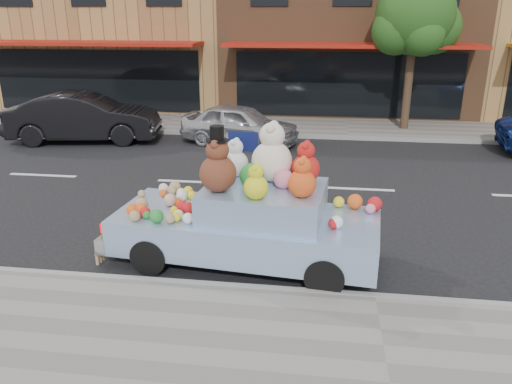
% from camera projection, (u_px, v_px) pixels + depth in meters
% --- Properties ---
extents(ground, '(120.00, 120.00, 0.00)m').
position_uv_depth(ground, '(356.00, 189.00, 11.92)').
color(ground, black).
rests_on(ground, ground).
extents(near_sidewalk, '(60.00, 3.00, 0.12)m').
position_uv_depth(near_sidewalk, '(386.00, 367.00, 5.84)').
color(near_sidewalk, gray).
rests_on(near_sidewalk, ground).
extents(far_sidewalk, '(60.00, 3.00, 0.12)m').
position_uv_depth(far_sidewalk, '(346.00, 128.00, 17.96)').
color(far_sidewalk, gray).
rests_on(far_sidewalk, ground).
extents(near_kerb, '(60.00, 0.12, 0.13)m').
position_uv_depth(near_kerb, '(375.00, 298.00, 7.24)').
color(near_kerb, gray).
rests_on(near_kerb, ground).
extents(far_kerb, '(60.00, 0.12, 0.13)m').
position_uv_depth(far_kerb, '(348.00, 138.00, 16.56)').
color(far_kerb, gray).
rests_on(far_kerb, ground).
extents(storefront_left, '(10.00, 9.80, 7.30)m').
position_uv_depth(storefront_left, '(129.00, 20.00, 23.11)').
color(storefront_left, '#AA7F47').
rests_on(storefront_left, ground).
extents(storefront_mid, '(10.00, 9.80, 7.30)m').
position_uv_depth(storefront_mid, '(347.00, 21.00, 21.85)').
color(storefront_mid, brown).
rests_on(storefront_mid, ground).
extents(street_tree, '(3.00, 2.70, 5.22)m').
position_uv_depth(street_tree, '(415.00, 22.00, 16.53)').
color(street_tree, '#38281C').
rests_on(street_tree, ground).
extents(car_silver, '(3.99, 2.29, 1.28)m').
position_uv_depth(car_silver, '(240.00, 124.00, 15.81)').
color(car_silver, silver).
rests_on(car_silver, ground).
extents(car_dark, '(4.98, 2.45, 1.57)m').
position_uv_depth(car_dark, '(84.00, 117.00, 16.12)').
color(car_dark, black).
rests_on(car_dark, ground).
extents(art_car, '(4.64, 2.19, 2.39)m').
position_uv_depth(art_car, '(248.00, 216.00, 8.20)').
color(art_car, black).
rests_on(art_car, ground).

